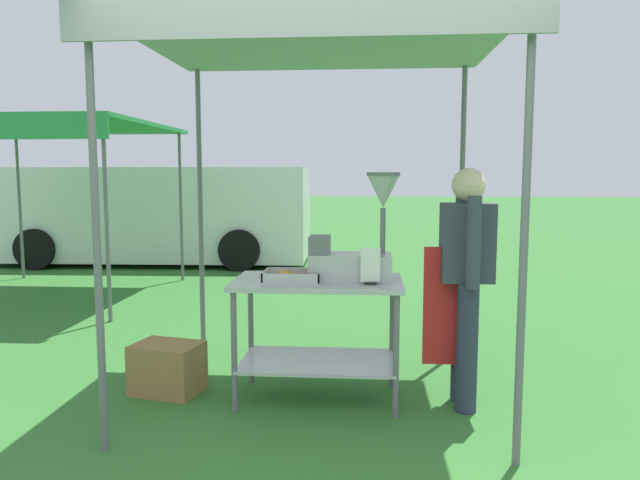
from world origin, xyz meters
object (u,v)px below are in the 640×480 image
(menu_sign, at_px, (370,269))
(van_white, at_px, (155,213))
(donut_tray, at_px, (293,278))
(neighbour_tent, at_px, (49,129))
(donut_cart, at_px, (318,311))
(supply_crate, at_px, (167,368))
(vendor, at_px, (465,275))
(donut_fryer, at_px, (356,245))
(stall_canopy, at_px, (319,48))

(menu_sign, bearing_deg, van_white, 120.36)
(donut_tray, bearing_deg, neighbour_tent, 136.52)
(menu_sign, bearing_deg, donut_tray, 171.17)
(menu_sign, relative_size, neighbour_tent, 0.09)
(donut_tray, height_order, menu_sign, menu_sign)
(donut_cart, height_order, neighbour_tent, neighbour_tent)
(supply_crate, height_order, neighbour_tent, neighbour_tent)
(vendor, bearing_deg, donut_fryer, 174.64)
(menu_sign, height_order, supply_crate, menu_sign)
(donut_tray, height_order, supply_crate, donut_tray)
(supply_crate, relative_size, neighbour_tent, 0.20)
(stall_canopy, relative_size, menu_sign, 10.46)
(stall_canopy, height_order, supply_crate, stall_canopy)
(menu_sign, xyz_separation_m, van_white, (-3.81, 6.51, -0.07))
(stall_canopy, bearing_deg, donut_fryer, -18.05)
(van_white, bearing_deg, donut_cart, -61.48)
(donut_tray, distance_m, neighbour_tent, 4.95)
(donut_cart, xyz_separation_m, menu_sign, (0.36, -0.15, 0.33))
(donut_fryer, height_order, supply_crate, donut_fryer)
(donut_tray, relative_size, neighbour_tent, 0.14)
(menu_sign, height_order, van_white, van_white)
(neighbour_tent, bearing_deg, supply_crate, -51.41)
(donut_fryer, relative_size, vendor, 0.46)
(donut_fryer, relative_size, neighbour_tent, 0.27)
(menu_sign, bearing_deg, donut_fryer, 120.00)
(donut_cart, distance_m, menu_sign, 0.51)
(donut_tray, bearing_deg, van_white, 117.10)
(vendor, bearing_deg, van_white, 124.73)
(neighbour_tent, bearing_deg, vendor, -35.30)
(stall_canopy, bearing_deg, van_white, 118.89)
(donut_tray, height_order, neighbour_tent, neighbour_tent)
(donut_tray, distance_m, vendor, 1.15)
(menu_sign, bearing_deg, donut_cart, 156.77)
(van_white, bearing_deg, supply_crate, -69.52)
(stall_canopy, bearing_deg, donut_tray, -133.43)
(donut_fryer, bearing_deg, vendor, -5.36)
(stall_canopy, height_order, donut_fryer, stall_canopy)
(donut_cart, bearing_deg, supply_crate, 178.40)
(donut_fryer, bearing_deg, menu_sign, -60.00)
(donut_fryer, distance_m, menu_sign, 0.24)
(neighbour_tent, bearing_deg, donut_cart, -41.53)
(donut_cart, height_order, supply_crate, donut_cart)
(donut_cart, relative_size, menu_sign, 4.78)
(donut_tray, bearing_deg, supply_crate, 173.62)
(donut_cart, distance_m, van_white, 7.24)
(donut_cart, bearing_deg, donut_tray, -155.81)
(donut_cart, relative_size, van_white, 0.21)
(donut_cart, relative_size, neighbour_tent, 0.42)
(stall_canopy, bearing_deg, neighbour_tent, 139.35)
(stall_canopy, relative_size, donut_fryer, 3.44)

